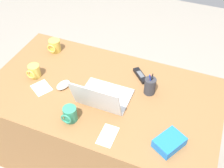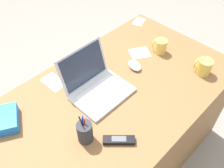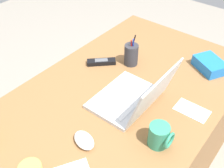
{
  "view_description": "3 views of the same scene",
  "coord_description": "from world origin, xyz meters",
  "px_view_note": "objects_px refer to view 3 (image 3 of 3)",
  "views": [
    {
      "loc": [
        -0.55,
        1.19,
        2.09
      ],
      "look_at": [
        -0.06,
        -0.02,
        0.83
      ],
      "focal_mm": 44.47,
      "sensor_mm": 36.0,
      "label": 1
    },
    {
      "loc": [
        -0.67,
        -0.66,
        1.84
      ],
      "look_at": [
        -0.01,
        -0.01,
        0.86
      ],
      "focal_mm": 39.99,
      "sensor_mm": 36.0,
      "label": 2
    },
    {
      "loc": [
        0.74,
        0.57,
        1.66
      ],
      "look_at": [
        -0.03,
        -0.03,
        0.83
      ],
      "focal_mm": 43.75,
      "sensor_mm": 36.0,
      "label": 3
    }
  ],
  "objects_px": {
    "coffee_mug_spare": "(160,136)",
    "computer_mouse": "(84,140)",
    "pen_holder": "(131,54)",
    "laptop": "(134,97)",
    "snack_bag": "(210,65)",
    "cordless_phone": "(101,62)"
  },
  "relations": [
    {
      "from": "coffee_mug_spare",
      "to": "computer_mouse",
      "type": "bearing_deg",
      "value": -52.55
    },
    {
      "from": "computer_mouse",
      "to": "pen_holder",
      "type": "distance_m",
      "value": 0.59
    },
    {
      "from": "laptop",
      "to": "snack_bag",
      "type": "bearing_deg",
      "value": 160.83
    },
    {
      "from": "coffee_mug_spare",
      "to": "cordless_phone",
      "type": "distance_m",
      "value": 0.6
    },
    {
      "from": "laptop",
      "to": "pen_holder",
      "type": "height_order",
      "value": "laptop"
    },
    {
      "from": "coffee_mug_spare",
      "to": "pen_holder",
      "type": "bearing_deg",
      "value": -133.09
    },
    {
      "from": "laptop",
      "to": "computer_mouse",
      "type": "relative_size",
      "value": 3.02
    },
    {
      "from": "pen_holder",
      "to": "snack_bag",
      "type": "height_order",
      "value": "pen_holder"
    },
    {
      "from": "coffee_mug_spare",
      "to": "snack_bag",
      "type": "height_order",
      "value": "coffee_mug_spare"
    },
    {
      "from": "cordless_phone",
      "to": "pen_holder",
      "type": "height_order",
      "value": "pen_holder"
    },
    {
      "from": "cordless_phone",
      "to": "snack_bag",
      "type": "bearing_deg",
      "value": 123.54
    },
    {
      "from": "pen_holder",
      "to": "cordless_phone",
      "type": "bearing_deg",
      "value": -51.04
    },
    {
      "from": "computer_mouse",
      "to": "coffee_mug_spare",
      "type": "relative_size",
      "value": 1.09
    },
    {
      "from": "computer_mouse",
      "to": "cordless_phone",
      "type": "xyz_separation_m",
      "value": [
        -0.46,
        -0.3,
        -0.0
      ]
    },
    {
      "from": "pen_holder",
      "to": "snack_bag",
      "type": "xyz_separation_m",
      "value": [
        -0.22,
        0.36,
        -0.03
      ]
    },
    {
      "from": "laptop",
      "to": "cordless_phone",
      "type": "distance_m",
      "value": 0.36
    },
    {
      "from": "cordless_phone",
      "to": "coffee_mug_spare",
      "type": "bearing_deg",
      "value": 62.56
    },
    {
      "from": "cordless_phone",
      "to": "snack_bag",
      "type": "distance_m",
      "value": 0.59
    },
    {
      "from": "cordless_phone",
      "to": "computer_mouse",
      "type": "bearing_deg",
      "value": 32.76
    },
    {
      "from": "laptop",
      "to": "snack_bag",
      "type": "relative_size",
      "value": 1.98
    },
    {
      "from": "cordless_phone",
      "to": "pen_holder",
      "type": "xyz_separation_m",
      "value": [
        -0.1,
        0.13,
        0.05
      ]
    },
    {
      "from": "coffee_mug_spare",
      "to": "snack_bag",
      "type": "xyz_separation_m",
      "value": [
        -0.6,
        -0.04,
        -0.02
      ]
    }
  ]
}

